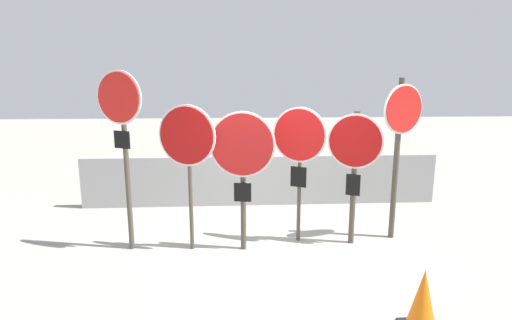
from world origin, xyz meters
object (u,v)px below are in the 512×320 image
(stop_sign_2, at_px, (242,156))
(stop_sign_3, at_px, (299,145))
(stop_sign_0, at_px, (122,124))
(stop_sign_5, at_px, (400,132))
(stop_sign_4, at_px, (355,155))
(traffic_cone_0, at_px, (423,300))
(stop_sign_1, at_px, (187,144))

(stop_sign_2, bearing_deg, stop_sign_3, 27.67)
(stop_sign_0, xyz_separation_m, stop_sign_5, (4.15, 0.20, -0.17))
(stop_sign_0, bearing_deg, stop_sign_4, 25.80)
(traffic_cone_0, bearing_deg, stop_sign_4, 92.47)
(stop_sign_3, distance_m, stop_sign_5, 1.59)
(stop_sign_0, distance_m, stop_sign_1, 0.97)
(stop_sign_0, relative_size, stop_sign_5, 1.04)
(stop_sign_4, distance_m, stop_sign_5, 0.84)
(stop_sign_4, height_order, traffic_cone_0, stop_sign_4)
(stop_sign_4, relative_size, traffic_cone_0, 3.10)
(stop_sign_1, xyz_separation_m, stop_sign_5, (3.23, 0.27, 0.12))
(stop_sign_2, height_order, stop_sign_5, stop_sign_5)
(stop_sign_2, relative_size, stop_sign_4, 1.01)
(stop_sign_2, bearing_deg, stop_sign_4, 14.40)
(stop_sign_2, xyz_separation_m, traffic_cone_0, (1.78, -2.05, -1.12))
(stop_sign_0, distance_m, stop_sign_4, 3.43)
(stop_sign_3, relative_size, stop_sign_5, 0.83)
(stop_sign_3, relative_size, traffic_cone_0, 3.18)
(stop_sign_4, bearing_deg, traffic_cone_0, -63.30)
(stop_sign_3, height_order, stop_sign_4, stop_sign_3)
(stop_sign_2, bearing_deg, traffic_cone_0, -39.27)
(stop_sign_0, relative_size, stop_sign_4, 1.28)
(stop_sign_2, bearing_deg, stop_sign_0, -174.40)
(stop_sign_1, bearing_deg, traffic_cone_0, -18.64)
(stop_sign_4, xyz_separation_m, stop_sign_5, (0.76, 0.18, 0.33))
(stop_sign_0, height_order, stop_sign_3, stop_sign_0)
(stop_sign_1, bearing_deg, stop_sign_5, 25.36)
(stop_sign_5, xyz_separation_m, traffic_cone_0, (-0.66, -2.37, -1.41))
(stop_sign_0, xyz_separation_m, stop_sign_4, (3.40, 0.02, -0.50))
(stop_sign_2, relative_size, stop_sign_5, 0.82)
(stop_sign_5, relative_size, traffic_cone_0, 3.82)
(stop_sign_1, distance_m, stop_sign_4, 2.49)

